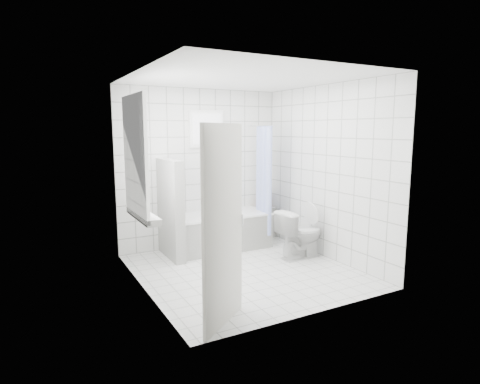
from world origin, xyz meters
TOP-DOWN VIEW (x-y plane):
  - ground at (0.00, 0.00)m, footprint 3.00×3.00m
  - ceiling at (0.00, 0.00)m, footprint 3.00×3.00m
  - wall_back at (0.00, 1.50)m, footprint 2.80×0.02m
  - wall_front at (0.00, -1.50)m, footprint 2.80×0.02m
  - wall_left at (-1.40, 0.00)m, footprint 0.02×3.00m
  - wall_right at (1.40, 0.00)m, footprint 0.02×3.00m
  - window_left at (-1.35, 0.30)m, footprint 0.01×0.90m
  - window_back at (0.10, 1.46)m, footprint 0.50×0.01m
  - window_sill at (-1.31, 0.30)m, footprint 0.18×1.02m
  - door at (-0.93, -1.24)m, footprint 0.66×0.52m
  - bathtub at (0.17, 1.13)m, footprint 1.59×0.77m
  - partition_wall at (-0.69, 1.07)m, footprint 0.15×0.85m
  - tiled_ledge at (1.17, 1.38)m, footprint 0.40×0.24m
  - toilet at (1.03, 0.10)m, footprint 0.75×0.46m
  - curtain_rod at (0.91, 1.10)m, footprint 0.02×0.80m
  - shower_curtain at (0.91, 0.97)m, footprint 0.14×0.48m
  - tub_faucet at (0.27, 1.46)m, footprint 0.18×0.06m
  - sill_bottles at (-1.30, 0.42)m, footprint 0.16×0.41m
  - ledge_bottles at (1.17, 1.36)m, footprint 0.19×0.14m

SIDE VIEW (x-z plane):
  - ground at x=0.00m, z-range 0.00..0.00m
  - tiled_ledge at x=1.17m, z-range 0.00..0.55m
  - bathtub at x=0.17m, z-range 0.00..0.58m
  - toilet at x=1.03m, z-range 0.00..0.74m
  - ledge_bottles at x=1.17m, z-range 0.53..0.81m
  - partition_wall at x=-0.69m, z-range 0.00..1.50m
  - tub_faucet at x=0.27m, z-range 0.82..0.88m
  - window_sill at x=-1.31m, z-range 0.82..0.90m
  - door at x=-0.93m, z-range 0.00..2.00m
  - sill_bottles at x=-1.30m, z-range 0.87..1.18m
  - shower_curtain at x=0.91m, z-range 0.21..1.99m
  - wall_back at x=0.00m, z-range 0.00..2.60m
  - wall_front at x=0.00m, z-range 0.00..2.60m
  - wall_left at x=-1.40m, z-range 0.00..2.60m
  - wall_right at x=1.40m, z-range 0.00..2.60m
  - window_left at x=-1.35m, z-range 0.90..2.30m
  - window_back at x=0.10m, z-range 1.70..2.20m
  - curtain_rod at x=0.91m, z-range 1.99..2.01m
  - ceiling at x=0.00m, z-range 2.60..2.60m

